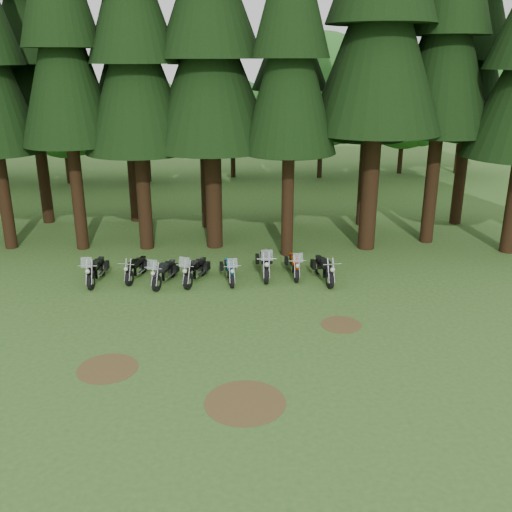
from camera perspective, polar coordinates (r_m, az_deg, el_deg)
The scene contains 28 objects.
ground at distance 19.16m, azimuth -4.60°, elevation -7.86°, with size 120.00×120.00×0.00m, color #315821.
pine_front_3 at distance 27.49m, azimuth -19.14°, elevation 22.04°, with size 4.32×4.32×17.57m.
pine_front_4 at distance 26.75m, azimuth -12.20°, elevation 21.12°, with size 4.95×4.95×16.33m.
pine_front_5 at distance 26.55m, azimuth -4.68°, elevation 21.97°, with size 5.81×5.81×16.72m.
pine_front_6 at distance 25.29m, azimuth 3.52°, elevation 22.19°, with size 4.15×4.15×16.75m.
pine_back_1 at distance 32.91m, azimuth -21.98°, elevation 19.68°, with size 4.52×4.52×16.22m.
pine_back_2 at distance 31.87m, azimuth -13.06°, elevation 20.66°, with size 4.85×4.85×16.30m.
pine_back_3 at distance 30.04m, azimuth -5.42°, elevation 21.03°, with size 4.35×4.35×16.20m.
pine_back_4 at distance 30.52m, azimuth 3.43°, elevation 18.33°, with size 4.94×4.94×13.78m.
pine_back_5 at distance 30.88m, azimuth 11.56°, elevation 20.85°, with size 3.94×3.94×16.33m.
pine_back_6 at distance 32.52m, azimuth 21.26°, elevation 20.16°, with size 4.59×4.59×16.58m.
decid_2 at distance 43.42m, azimuth -18.47°, elevation 13.31°, with size 6.72×6.53×8.40m.
decid_3 at distance 42.73m, azimuth -10.67°, elevation 13.26°, with size 6.12×5.95×7.65m.
decid_4 at distance 43.62m, azimuth -2.00°, elevation 13.50°, with size 5.93×5.76×7.41m.
decid_5 at distance 43.55m, azimuth 7.21°, elevation 15.82°, with size 8.45×8.21×10.56m.
decid_6 at distance 46.47m, azimuth 15.09°, elevation 14.26°, with size 7.06×6.86×8.82m.
decid_7 at distance 47.87m, azimuth 20.70°, elevation 15.06°, with size 8.44×8.20×10.55m.
dirt_patch_0 at distance 17.75m, azimuth -14.62°, elevation -10.82°, with size 1.80×1.80×0.01m, color #4C3D1E.
dirt_patch_1 at distance 20.00m, azimuth 8.51°, elevation -6.79°, with size 1.40×1.40×0.01m, color #4C3D1E.
dirt_patch_2 at distance 15.70m, azimuth -1.10°, elevation -14.42°, with size 2.20×2.20×0.01m, color #4C3D1E.
motorcycle_0 at distance 24.12m, azimuth -15.71°, elevation -1.45°, with size 0.49×2.32×1.46m.
motorcycle_1 at distance 24.08m, azimuth -11.88°, elevation -1.29°, with size 0.65×2.07×0.86m.
motorcycle_2 at distance 23.33m, azimuth -9.16°, elevation -1.71°, with size 0.97×2.19×1.40m.
motorcycle_3 at distance 23.35m, azimuth -6.08°, elevation -1.51°, with size 1.04×2.24×1.44m.
motorcycle_4 at distance 23.36m, azimuth -2.69°, elevation -1.51°, with size 0.52×2.13×1.34m.
motorcycle_5 at distance 23.84m, azimuth 0.90°, elevation -0.86°, with size 0.46×2.46×1.56m.
motorcycle_6 at distance 23.96m, azimuth 3.83°, elevation -0.97°, with size 0.40×2.14×1.35m.
motorcycle_7 at distance 23.53m, azimuth 6.81°, elevation -1.38°, with size 0.44×2.32×0.94m.
Camera 1 is at (0.53, -17.06, 8.70)m, focal length 40.00 mm.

